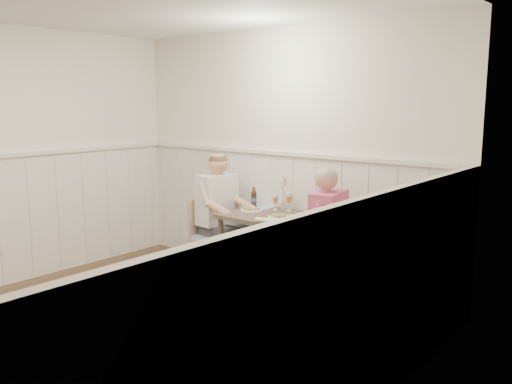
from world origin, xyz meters
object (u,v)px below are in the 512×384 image
dining_table (269,225)px  chair_right (340,254)px  chair_left (209,234)px  grass_vase (283,194)px  beer_bottle (254,198)px  man_in_pink (324,247)px  diner_cream (220,224)px

dining_table → chair_right: bearing=3.9°
dining_table → chair_left: (-0.76, -0.07, -0.20)m
chair_right → grass_vase: grass_vase is taller
dining_table → beer_bottle: bearing=152.4°
chair_left → dining_table: bearing=5.4°
grass_vase → chair_right: bearing=-15.8°
chair_left → man_in_pink: size_ratio=0.63×
chair_right → grass_vase: size_ratio=2.47×
diner_cream → chair_right: bearing=2.6°
beer_bottle → grass_vase: 0.32m
chair_left → diner_cream: bearing=31.7°
chair_left → beer_bottle: (0.42, 0.25, 0.40)m
chair_right → diner_cream: size_ratio=0.65×
dining_table → diner_cream: (-0.66, -0.01, -0.08)m
dining_table → diner_cream: size_ratio=0.63×
chair_left → grass_vase: 0.92m
chair_left → diner_cream: diner_cream is taller
man_in_pink → diner_cream: 1.34m
diner_cream → chair_left: bearing=-148.3°
chair_right → chair_left: (-1.55, -0.13, -0.03)m
diner_cream → grass_vase: bearing=26.3°
chair_right → dining_table: bearing=-176.1°
chair_right → man_in_pink: bearing=-136.5°
chair_left → grass_vase: (0.71, 0.36, 0.46)m
man_in_pink → beer_bottle: (-1.02, 0.23, 0.30)m
chair_right → chair_left: bearing=-175.4°
chair_right → man_in_pink: size_ratio=0.67×
dining_table → man_in_pink: man_in_pink is taller
chair_left → man_in_pink: man_in_pink is taller
beer_bottle → grass_vase: grass_vase is taller
man_in_pink → diner_cream: bearing=178.1°
dining_table → chair_right: 0.81m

